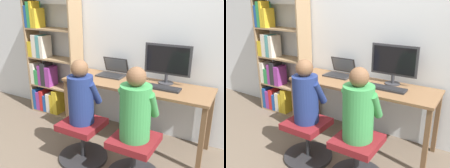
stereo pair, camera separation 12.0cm
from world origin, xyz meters
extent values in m
plane|color=brown|center=(0.00, 0.00, 0.00)|extent=(14.00, 14.00, 0.00)
cube|color=silver|center=(0.00, 0.64, 1.30)|extent=(10.00, 0.05, 2.60)
cube|color=brown|center=(0.00, 0.29, 0.76)|extent=(1.79, 0.58, 0.03)
cube|color=brown|center=(-0.86, 0.04, 0.37)|extent=(0.05, 0.05, 0.75)
cube|color=brown|center=(0.86, 0.04, 0.37)|extent=(0.05, 0.05, 0.75)
cube|color=brown|center=(-0.86, 0.54, 0.37)|extent=(0.05, 0.05, 0.75)
cube|color=brown|center=(0.86, 0.54, 0.37)|extent=(0.05, 0.05, 0.75)
cylinder|color=#333338|center=(0.32, 0.46, 0.78)|extent=(0.18, 0.18, 0.01)
cylinder|color=#333338|center=(0.32, 0.46, 0.84)|extent=(0.04, 0.04, 0.10)
cube|color=#333338|center=(0.32, 0.46, 1.07)|extent=(0.55, 0.02, 0.36)
cube|color=black|center=(0.32, 0.45, 1.07)|extent=(0.50, 0.01, 0.31)
cube|color=#2D2D30|center=(-0.40, 0.39, 0.79)|extent=(0.36, 0.22, 0.02)
cube|color=black|center=(-0.40, 0.39, 0.80)|extent=(0.31, 0.17, 0.00)
cube|color=#2D2D30|center=(-0.40, 0.54, 0.90)|extent=(0.36, 0.08, 0.21)
cube|color=slate|center=(-0.40, 0.53, 0.90)|extent=(0.31, 0.07, 0.17)
cube|color=#232326|center=(0.32, 0.26, 0.79)|extent=(0.45, 0.15, 0.02)
cube|color=black|center=(0.32, 0.26, 0.80)|extent=(0.42, 0.12, 0.00)
ellipsoid|color=#99999E|center=(0.04, 0.28, 0.79)|extent=(0.06, 0.11, 0.03)
cylinder|color=#262628|center=(0.30, -0.37, 0.22)|extent=(0.05, 0.05, 0.36)
cube|color=maroon|center=(0.30, -0.37, 0.43)|extent=(0.43, 0.43, 0.07)
cylinder|color=#262628|center=(-0.34, -0.35, 0.02)|extent=(0.56, 0.56, 0.04)
cylinder|color=#262628|center=(-0.34, -0.35, 0.22)|extent=(0.05, 0.05, 0.36)
cube|color=maroon|center=(-0.34, -0.35, 0.43)|extent=(0.43, 0.43, 0.07)
cylinder|color=#388C47|center=(0.30, -0.37, 0.73)|extent=(0.29, 0.29, 0.54)
sphere|color=brown|center=(0.30, -0.37, 1.08)|extent=(0.18, 0.18, 0.18)
cylinder|color=#388C47|center=(0.16, -0.29, 0.81)|extent=(0.08, 0.22, 0.29)
cylinder|color=#388C47|center=(0.44, -0.29, 0.81)|extent=(0.08, 0.22, 0.29)
cylinder|color=navy|center=(-0.34, -0.35, 0.73)|extent=(0.27, 0.27, 0.52)
sphere|color=brown|center=(-0.34, -0.35, 1.07)|extent=(0.18, 0.18, 0.18)
cylinder|color=navy|center=(-0.47, -0.27, 0.80)|extent=(0.08, 0.21, 0.28)
cylinder|color=navy|center=(-0.21, -0.27, 0.80)|extent=(0.08, 0.21, 0.28)
cube|color=#997A56|center=(-1.83, 0.46, 0.89)|extent=(0.02, 0.29, 1.77)
cube|color=#997A56|center=(-0.99, 0.46, 0.89)|extent=(0.02, 0.29, 1.77)
cube|color=#997A56|center=(-1.41, 0.46, 0.01)|extent=(0.82, 0.28, 0.02)
cube|color=#997A56|center=(-1.41, 0.46, 0.45)|extent=(0.82, 0.28, 0.02)
cube|color=#997A56|center=(-1.41, 0.46, 0.89)|extent=(0.82, 0.28, 0.02)
cube|color=#997A56|center=(-1.41, 0.46, 1.32)|extent=(0.82, 0.28, 0.02)
cube|color=#1E4C9E|center=(-1.78, 0.41, 0.19)|extent=(0.06, 0.19, 0.34)
cube|color=#8C338C|center=(-1.71, 0.44, 0.17)|extent=(0.07, 0.25, 0.30)
cube|color=red|center=(-1.64, 0.43, 0.19)|extent=(0.06, 0.24, 0.33)
cube|color=#1E4C9E|center=(-1.57, 0.41, 0.16)|extent=(0.06, 0.20, 0.26)
cube|color=silver|center=(-1.50, 0.43, 0.18)|extent=(0.07, 0.23, 0.31)
cube|color=gold|center=(-1.44, 0.44, 0.18)|extent=(0.05, 0.25, 0.31)
cube|color=gold|center=(-1.36, 0.42, 0.21)|extent=(0.09, 0.21, 0.38)
cube|color=silver|center=(-1.77, 0.41, 0.62)|extent=(0.07, 0.18, 0.33)
cube|color=#2D8C47|center=(-1.70, 0.40, 0.58)|extent=(0.07, 0.17, 0.24)
cube|color=#8C338C|center=(-1.63, 0.43, 0.62)|extent=(0.05, 0.23, 0.31)
cube|color=#262628|center=(-1.55, 0.42, 0.64)|extent=(0.08, 0.21, 0.35)
cube|color=#8C338C|center=(-1.47, 0.41, 0.61)|extent=(0.09, 0.20, 0.30)
cube|color=gold|center=(-1.77, 0.43, 1.01)|extent=(0.08, 0.23, 0.23)
cube|color=silver|center=(-1.68, 0.41, 1.07)|extent=(0.08, 0.19, 0.34)
cube|color=teal|center=(-1.60, 0.41, 1.06)|extent=(0.06, 0.19, 0.33)
cube|color=silver|center=(-1.54, 0.42, 1.06)|extent=(0.06, 0.21, 0.32)
cube|color=#1E4C9E|center=(-1.79, 0.41, 1.49)|extent=(0.05, 0.18, 0.32)
cube|color=#2D8C47|center=(-1.73, 0.44, 1.52)|extent=(0.06, 0.25, 0.37)
cube|color=gold|center=(-1.67, 0.40, 1.52)|extent=(0.04, 0.17, 0.38)
cube|color=gold|center=(-1.62, 0.42, 1.47)|extent=(0.05, 0.20, 0.28)
camera|label=1|loc=(1.15, -2.32, 1.74)|focal=40.00mm
camera|label=2|loc=(1.25, -2.26, 1.74)|focal=40.00mm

